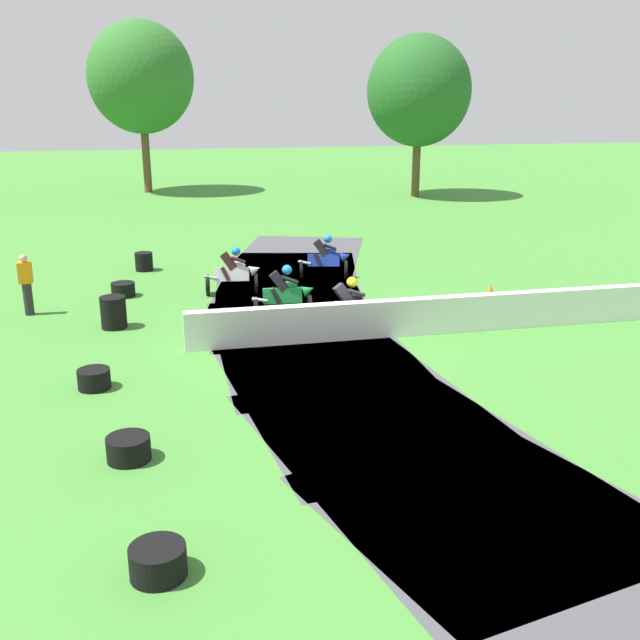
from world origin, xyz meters
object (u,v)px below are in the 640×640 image
(motorcycle_chase_white, at_px, (234,272))
(tire_stack_near, at_px, (144,262))
(motorcycle_lead_blue, at_px, (326,258))
(motorcycle_fourth_black, at_px, (351,307))
(tire_stack_far, at_px, (94,379))
(tire_stack_extra_a, at_px, (129,448))
(traffic_cone, at_px, (490,291))
(tire_stack_mid_b, at_px, (113,312))
(tire_stack_mid_a, at_px, (123,289))
(motorcycle_trailing_green, at_px, (285,293))
(track_marshal, at_px, (26,285))
(tire_stack_extra_b, at_px, (158,561))

(motorcycle_chase_white, relative_size, tire_stack_near, 2.84)
(motorcycle_lead_blue, height_order, motorcycle_fourth_black, motorcycle_fourth_black)
(motorcycle_fourth_black, distance_m, tire_stack_far, 6.38)
(tire_stack_extra_a, relative_size, traffic_cone, 1.61)
(motorcycle_fourth_black, bearing_deg, tire_stack_mid_b, 165.50)
(tire_stack_near, distance_m, tire_stack_mid_a, 3.18)
(tire_stack_mid_a, bearing_deg, motorcycle_chase_white, -5.70)
(motorcycle_lead_blue, distance_m, motorcycle_trailing_green, 4.34)
(motorcycle_lead_blue, xyz_separation_m, traffic_cone, (4.15, -3.19, -0.43))
(motorcycle_trailing_green, relative_size, track_marshal, 1.04)
(motorcycle_trailing_green, xyz_separation_m, tire_stack_near, (-3.80, 6.06, -0.36))
(tire_stack_extra_a, xyz_separation_m, track_marshal, (-3.00, 8.80, 0.62))
(tire_stack_mid_a, bearing_deg, tire_stack_extra_b, -84.99)
(motorcycle_fourth_black, height_order, track_marshal, track_marshal)
(motorcycle_fourth_black, height_order, tire_stack_far, motorcycle_fourth_black)
(motorcycle_fourth_black, xyz_separation_m, tire_stack_mid_b, (-5.72, 1.48, -0.25))
(motorcycle_lead_blue, relative_size, track_marshal, 1.05)
(tire_stack_near, height_order, track_marshal, track_marshal)
(tire_stack_mid_b, xyz_separation_m, traffic_cone, (10.37, 0.80, -0.18))
(motorcycle_fourth_black, xyz_separation_m, tire_stack_mid_a, (-5.67, 4.47, -0.45))
(tire_stack_extra_b, bearing_deg, traffic_cone, 50.60)
(motorcycle_chase_white, distance_m, traffic_cone, 7.39)
(tire_stack_far, bearing_deg, tire_stack_near, 86.25)
(tire_stack_near, xyz_separation_m, tire_stack_extra_a, (0.17, -13.33, -0.10))
(tire_stack_mid_a, xyz_separation_m, traffic_cone, (10.32, -2.20, 0.02))
(tire_stack_extra_b, distance_m, traffic_cone, 14.41)
(tire_stack_mid_a, height_order, tire_stack_extra_b, same)
(tire_stack_mid_a, bearing_deg, track_marshal, -149.07)
(motorcycle_trailing_green, height_order, motorcycle_fourth_black, motorcycle_trailing_green)
(motorcycle_trailing_green, relative_size, tire_stack_mid_b, 2.12)
(motorcycle_trailing_green, bearing_deg, motorcycle_lead_blue, 64.44)
(traffic_cone, bearing_deg, tire_stack_mid_a, 167.98)
(motorcycle_trailing_green, distance_m, tire_stack_near, 7.16)
(motorcycle_lead_blue, relative_size, motorcycle_chase_white, 1.01)
(tire_stack_extra_a, bearing_deg, tire_stack_mid_b, 95.64)
(motorcycle_fourth_black, distance_m, track_marshal, 8.58)
(tire_stack_extra_b, relative_size, track_marshal, 0.43)
(motorcycle_fourth_black, height_order, tire_stack_extra_b, motorcycle_fourth_black)
(tire_stack_extra_a, bearing_deg, tire_stack_far, 104.49)
(tire_stack_extra_a, height_order, track_marshal, track_marshal)
(motorcycle_fourth_black, height_order, tire_stack_mid_b, motorcycle_fourth_black)
(motorcycle_chase_white, xyz_separation_m, tire_stack_mid_b, (-3.24, -2.68, -0.25))
(tire_stack_mid_b, bearing_deg, motorcycle_fourth_black, -14.50)
(motorcycle_fourth_black, height_order, traffic_cone, motorcycle_fourth_black)
(tire_stack_mid_b, height_order, track_marshal, track_marshal)
(motorcycle_trailing_green, bearing_deg, tire_stack_far, -137.68)
(motorcycle_trailing_green, bearing_deg, tire_stack_near, 122.07)
(tire_stack_near, distance_m, tire_stack_mid_b, 6.15)
(tire_stack_mid_a, xyz_separation_m, tire_stack_extra_b, (1.17, -13.34, 0.00))
(motorcycle_lead_blue, relative_size, tire_stack_far, 2.65)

